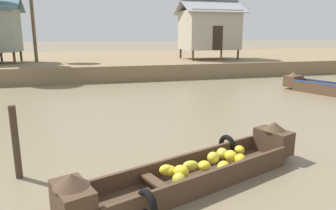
% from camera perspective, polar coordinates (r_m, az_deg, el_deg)
% --- Properties ---
extents(ground_plane, '(300.00, 300.00, 0.00)m').
position_cam_1_polar(ground_plane, '(10.52, -9.51, -3.62)').
color(ground_plane, '#7A6B51').
extents(riverbank_strip, '(160.00, 20.00, 1.03)m').
position_cam_1_polar(riverbank_strip, '(29.72, -13.58, 7.70)').
color(riverbank_strip, '#7F6B4C').
rests_on(riverbank_strip, ground).
extents(banana_boat, '(5.42, 2.67, 0.88)m').
position_cam_1_polar(banana_boat, '(6.38, 5.30, -11.75)').
color(banana_boat, '#473323').
rests_on(banana_boat, ground).
extents(fishing_skiff_distant, '(2.34, 4.88, 0.93)m').
position_cam_1_polar(fishing_skiff_distant, '(17.64, 27.55, 2.85)').
color(fishing_skiff_distant, brown).
rests_on(fishing_skiff_distant, ground).
extents(stilt_house_mid_right, '(4.84, 3.95, 4.68)m').
position_cam_1_polar(stilt_house_mid_right, '(25.70, 7.53, 13.62)').
color(stilt_house_mid_right, '#4C3826').
rests_on(stilt_house_mid_right, riverbank_strip).
extents(mooring_post, '(0.14, 0.14, 1.56)m').
position_cam_1_polar(mooring_post, '(7.12, -26.23, -6.21)').
color(mooring_post, '#423323').
rests_on(mooring_post, ground).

